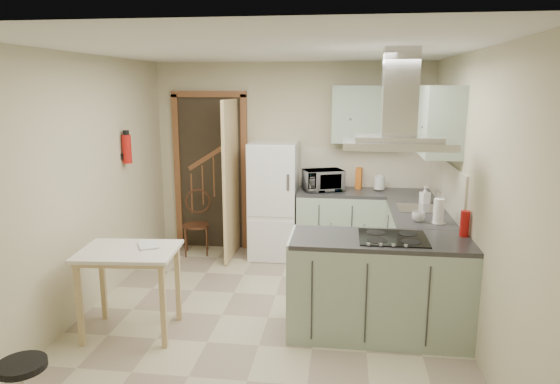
# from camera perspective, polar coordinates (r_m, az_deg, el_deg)

# --- Properties ---
(floor) EXTENTS (4.20, 4.20, 0.00)m
(floor) POSITION_cam_1_polar(r_m,az_deg,el_deg) (4.97, -1.35, -14.15)
(floor) COLOR #B8B08F
(floor) RESTS_ON ground
(ceiling) EXTENTS (4.20, 4.20, 0.00)m
(ceiling) POSITION_cam_1_polar(r_m,az_deg,el_deg) (4.48, -1.51, 15.94)
(ceiling) COLOR silver
(ceiling) RESTS_ON back_wall
(back_wall) EXTENTS (3.60, 0.00, 3.60)m
(back_wall) POSITION_cam_1_polar(r_m,az_deg,el_deg) (6.62, 1.36, 3.81)
(back_wall) COLOR #BDB592
(back_wall) RESTS_ON floor
(left_wall) EXTENTS (0.00, 4.20, 4.20)m
(left_wall) POSITION_cam_1_polar(r_m,az_deg,el_deg) (5.15, -21.62, 0.61)
(left_wall) COLOR #BDB592
(left_wall) RESTS_ON floor
(right_wall) EXTENTS (0.00, 4.20, 4.20)m
(right_wall) POSITION_cam_1_polar(r_m,az_deg,el_deg) (4.65, 21.08, -0.52)
(right_wall) COLOR #BDB592
(right_wall) RESTS_ON floor
(doorway) EXTENTS (1.10, 0.12, 2.10)m
(doorway) POSITION_cam_1_polar(r_m,az_deg,el_deg) (6.82, -7.91, 2.25)
(doorway) COLOR brown
(doorway) RESTS_ON floor
(fridge) EXTENTS (0.60, 0.60, 1.50)m
(fridge) POSITION_cam_1_polar(r_m,az_deg,el_deg) (6.44, -0.71, -0.94)
(fridge) COLOR white
(fridge) RESTS_ON floor
(counter_back) EXTENTS (1.08, 0.60, 0.90)m
(counter_back) POSITION_cam_1_polar(r_m,az_deg,el_deg) (6.45, 6.89, -3.75)
(counter_back) COLOR #9EB2A0
(counter_back) RESTS_ON floor
(counter_right) EXTENTS (0.60, 1.95, 0.90)m
(counter_right) POSITION_cam_1_polar(r_m,az_deg,el_deg) (5.86, 15.09, -5.72)
(counter_right) COLOR #9EB2A0
(counter_right) RESTS_ON floor
(splashback) EXTENTS (1.68, 0.02, 0.50)m
(splashback) POSITION_cam_1_polar(r_m,az_deg,el_deg) (6.59, 9.69, 2.73)
(splashback) COLOR beige
(splashback) RESTS_ON counter_back
(wall_cabinet_back) EXTENTS (0.85, 0.35, 0.70)m
(wall_cabinet_back) POSITION_cam_1_polar(r_m,az_deg,el_deg) (6.35, 9.87, 8.74)
(wall_cabinet_back) COLOR #9EB2A0
(wall_cabinet_back) RESTS_ON back_wall
(wall_cabinet_right) EXTENTS (0.35, 0.90, 0.70)m
(wall_cabinet_right) POSITION_cam_1_polar(r_m,az_deg,el_deg) (5.36, 17.63, 7.78)
(wall_cabinet_right) COLOR #9EB2A0
(wall_cabinet_right) RESTS_ON right_wall
(peninsula) EXTENTS (1.55, 0.65, 0.90)m
(peninsula) POSITION_cam_1_polar(r_m,az_deg,el_deg) (4.59, 11.24, -10.55)
(peninsula) COLOR #9EB2A0
(peninsula) RESTS_ON floor
(hob) EXTENTS (0.58, 0.50, 0.01)m
(hob) POSITION_cam_1_polar(r_m,az_deg,el_deg) (4.45, 12.77, -5.13)
(hob) COLOR black
(hob) RESTS_ON peninsula
(extractor_hood) EXTENTS (0.90, 0.55, 0.10)m
(extractor_hood) POSITION_cam_1_polar(r_m,az_deg,el_deg) (4.28, 13.28, 5.35)
(extractor_hood) COLOR silver
(extractor_hood) RESTS_ON ceiling
(sink) EXTENTS (0.45, 0.40, 0.01)m
(sink) POSITION_cam_1_polar(r_m,az_deg,el_deg) (5.57, 15.58, -1.80)
(sink) COLOR silver
(sink) RESTS_ON counter_right
(fire_extinguisher) EXTENTS (0.10, 0.10, 0.32)m
(fire_extinguisher) POSITION_cam_1_polar(r_m,az_deg,el_deg) (5.88, -17.10, 4.71)
(fire_extinguisher) COLOR #B2140F
(fire_extinguisher) RESTS_ON left_wall
(drop_leaf_table) EXTENTS (0.89, 0.70, 0.79)m
(drop_leaf_table) POSITION_cam_1_polar(r_m,az_deg,el_deg) (4.74, -16.65, -10.84)
(drop_leaf_table) COLOR tan
(drop_leaf_table) RESTS_ON floor
(bentwood_chair) EXTENTS (0.42, 0.42, 0.77)m
(bentwood_chair) POSITION_cam_1_polar(r_m,az_deg,el_deg) (6.71, -9.57, -3.79)
(bentwood_chair) COLOR #532F1B
(bentwood_chair) RESTS_ON floor
(microwave) EXTENTS (0.56, 0.47, 0.26)m
(microwave) POSITION_cam_1_polar(r_m,az_deg,el_deg) (6.30, 4.93, 1.35)
(microwave) COLOR black
(microwave) RESTS_ON counter_back
(kettle) EXTENTS (0.16, 0.16, 0.20)m
(kettle) POSITION_cam_1_polar(r_m,az_deg,el_deg) (6.41, 11.28, 1.06)
(kettle) COLOR silver
(kettle) RESTS_ON counter_back
(cereal_box) EXTENTS (0.09, 0.18, 0.26)m
(cereal_box) POSITION_cam_1_polar(r_m,az_deg,el_deg) (6.52, 9.00, 1.59)
(cereal_box) COLOR orange
(cereal_box) RESTS_ON counter_back
(soap_bottle) EXTENTS (0.12, 0.12, 0.20)m
(soap_bottle) POSITION_cam_1_polar(r_m,az_deg,el_deg) (5.79, 16.24, -0.36)
(soap_bottle) COLOR #9F9EA9
(soap_bottle) RESTS_ON counter_right
(paper_towel) EXTENTS (0.12, 0.12, 0.26)m
(paper_towel) POSITION_cam_1_polar(r_m,az_deg,el_deg) (4.99, 17.68, -2.07)
(paper_towel) COLOR white
(paper_towel) RESTS_ON counter_right
(cup) EXTENTS (0.16, 0.16, 0.10)m
(cup) POSITION_cam_1_polar(r_m,az_deg,el_deg) (5.04, 15.53, -2.74)
(cup) COLOR white
(cup) RESTS_ON counter_right
(red_bottle) EXTENTS (0.09, 0.09, 0.23)m
(red_bottle) POSITION_cam_1_polar(r_m,az_deg,el_deg) (4.66, 20.36, -3.41)
(red_bottle) COLOR #B2120F
(red_bottle) RESTS_ON peninsula
(book) EXTENTS (0.25, 0.28, 0.10)m
(book) POSITION_cam_1_polar(r_m,az_deg,el_deg) (4.62, -15.86, -5.53)
(book) COLOR #A44E36
(book) RESTS_ON drop_leaf_table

